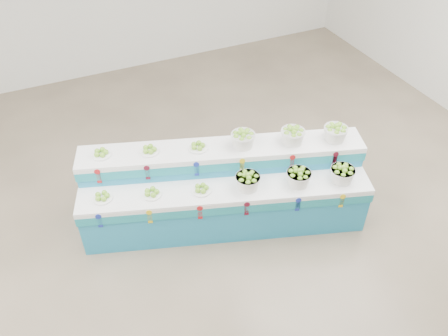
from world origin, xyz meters
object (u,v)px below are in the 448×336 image
(display_stand, at_px, (224,190))
(basket_upper_right, at_px, (335,132))
(plate_upper_mid, at_px, (149,149))
(basket_lower_left, at_px, (248,181))

(display_stand, height_order, basket_upper_right, basket_upper_right)
(plate_upper_mid, bearing_deg, display_stand, -31.91)
(basket_lower_left, xyz_separation_m, basket_upper_right, (1.24, 0.06, 0.30))
(display_stand, xyz_separation_m, plate_upper_mid, (-0.77, 0.48, 0.55))
(display_stand, distance_m, plate_upper_mid, 1.07)
(display_stand, xyz_separation_m, basket_upper_right, (1.42, -0.23, 0.62))
(display_stand, bearing_deg, plate_upper_mid, 166.00)
(display_stand, height_order, basket_lower_left, display_stand)
(plate_upper_mid, xyz_separation_m, basket_upper_right, (2.19, -0.71, 0.06))
(display_stand, relative_size, basket_lower_left, 11.88)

